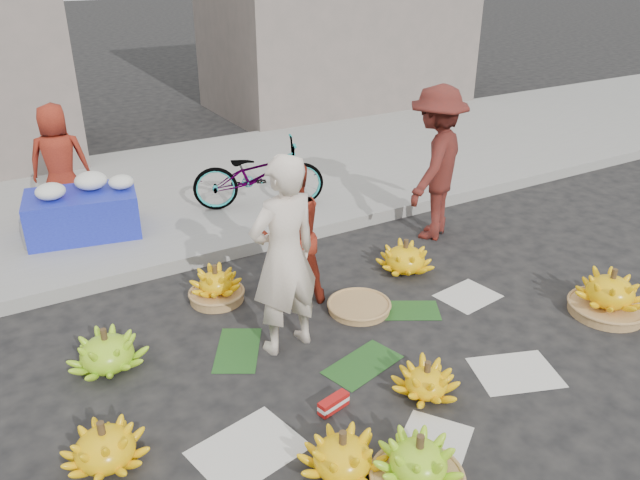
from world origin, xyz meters
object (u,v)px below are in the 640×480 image
banana_bunch_0 (105,446)px  vendor_cream (284,256)px  flower_table (83,211)px  bicycle (259,174)px  banana_bunch_4 (609,294)px

banana_bunch_0 → vendor_cream: vendor_cream is taller
banana_bunch_0 → flower_table: (0.61, 3.55, 0.25)m
banana_bunch_0 → bicycle: 4.26m
banana_bunch_4 → flower_table: flower_table is taller
vendor_cream → bicycle: (1.03, 2.70, -0.31)m
banana_bunch_4 → vendor_cream: 3.06m
banana_bunch_4 → banana_bunch_0: bearing=174.5°
banana_bunch_4 → vendor_cream: vendor_cream is taller
bicycle → banana_bunch_4: bearing=-134.1°
vendor_cream → flower_table: vendor_cream is taller
banana_bunch_0 → vendor_cream: (1.64, 0.60, 0.70)m
flower_table → bicycle: bicycle is taller
bicycle → banana_bunch_0: bearing=161.5°
banana_bunch_0 → bicycle: bicycle is taller
flower_table → vendor_cream: bearing=-60.0°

